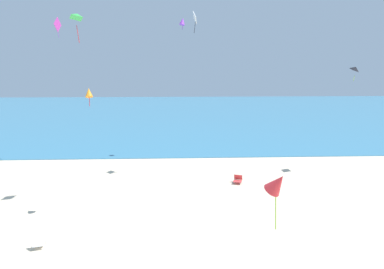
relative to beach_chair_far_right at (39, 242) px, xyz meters
The scene contains 11 objects.
ground_plane 9.14m from the beach_chair_far_right, 38.69° to the left, with size 120.00×120.00×0.00m, color beige.
ocean_water 45.26m from the beach_chair_far_right, 80.94° to the left, with size 120.00×60.00×0.05m, color teal.
beach_chair_far_right is the anchor object (origin of this frame).
beach_chair_near_camera 13.42m from the beach_chair_far_right, 37.19° to the left, with size 0.77×0.83×0.59m.
kite_red 11.70m from the beach_chair_far_right, 30.48° to the right, with size 0.87×0.85×1.77m.
kite_white 17.05m from the beach_chair_far_right, 53.15° to the left, with size 0.27×0.87×1.48m.
kite_green 10.90m from the beach_chair_far_right, 63.50° to the left, with size 0.84×0.78×1.47m.
kite_orange 7.64m from the beach_chair_far_right, 62.99° to the left, with size 0.54×0.64×1.03m.
kite_black 23.49m from the beach_chair_far_right, 27.58° to the left, with size 0.95×0.98×1.16m.
kite_magenta 18.10m from the beach_chair_far_right, 102.71° to the left, with size 0.23×1.13×1.61m.
kite_purple 20.25m from the beach_chair_far_right, 65.44° to the left, with size 0.77×0.75×1.02m.
Camera 1 is at (-0.64, -9.78, 8.23)m, focal length 30.77 mm.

